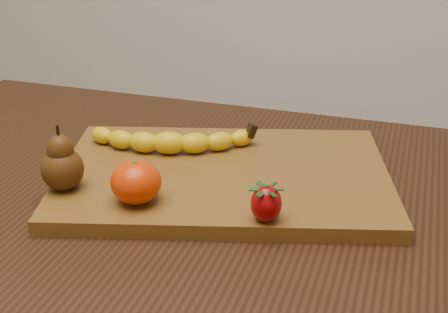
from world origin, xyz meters
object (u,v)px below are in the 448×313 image
(table, at_px, (162,250))
(cutting_board, at_px, (224,176))
(pear, at_px, (61,158))
(mandarin, at_px, (136,182))

(table, xyz_separation_m, cutting_board, (0.08, 0.05, 0.11))
(pear, xyz_separation_m, mandarin, (0.11, -0.00, -0.02))
(table, relative_size, pear, 11.65)
(table, height_order, mandarin, mandarin)
(table, distance_m, pear, 0.20)
(cutting_board, relative_size, mandarin, 7.14)
(pear, bearing_deg, table, 32.89)
(table, xyz_separation_m, mandarin, (0.00, -0.07, 0.14))
(cutting_board, height_order, pear, pear)
(pear, height_order, mandarin, pear)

